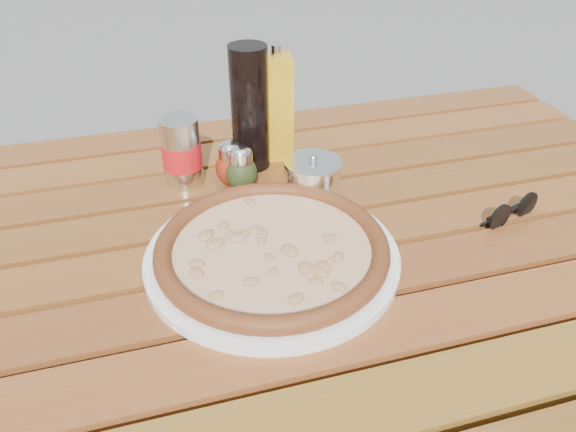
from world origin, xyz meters
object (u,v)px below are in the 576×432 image
object	(u,v)px
dark_bottle	(250,109)
sunglasses	(512,211)
parmesan_tin	(313,176)
olive_oil_cruet	(277,107)
oregano_shaker	(241,169)
soda_can	(182,152)
table	(292,278)
pepper_shaker	(231,164)
pizza	(272,248)
plate	(272,257)

from	to	relation	value
dark_bottle	sunglasses	distance (m)	0.46
parmesan_tin	olive_oil_cruet	bearing A→B (deg)	98.86
olive_oil_cruet	sunglasses	distance (m)	0.44
oregano_shaker	soda_can	distance (m)	0.11
sunglasses	oregano_shaker	bearing A→B (deg)	135.17
table	soda_can	xyz separation A→B (m)	(-0.13, 0.21, 0.13)
pepper_shaker	soda_can	bearing A→B (deg)	161.19
table	oregano_shaker	distance (m)	0.20
dark_bottle	olive_oil_cruet	bearing A→B (deg)	23.30
pizza	olive_oil_cruet	xyz separation A→B (m)	(0.09, 0.30, 0.07)
pizza	pepper_shaker	distance (m)	0.23
oregano_shaker	sunglasses	bearing A→B (deg)	-28.16
table	sunglasses	size ratio (longest dim) A/B	12.83
table	sunglasses	bearing A→B (deg)	-7.19
table	sunglasses	distance (m)	0.36
pizza	parmesan_tin	world-z (taller)	parmesan_tin
pepper_shaker	soda_can	size ratio (longest dim) A/B	0.68
plate	parmesan_tin	size ratio (longest dim) A/B	3.00
table	oregano_shaker	xyz separation A→B (m)	(-0.04, 0.16, 0.11)
soda_can	sunglasses	world-z (taller)	soda_can
soda_can	olive_oil_cruet	xyz separation A→B (m)	(0.18, 0.05, 0.04)
pizza	olive_oil_cruet	distance (m)	0.33
soda_can	table	bearing A→B (deg)	-58.20
olive_oil_cruet	soda_can	bearing A→B (deg)	-163.73
table	olive_oil_cruet	bearing A→B (deg)	79.48
parmesan_tin	table	bearing A→B (deg)	-120.78
parmesan_tin	pizza	bearing A→B (deg)	-125.01
soda_can	pepper_shaker	bearing A→B (deg)	-18.81
table	plate	distance (m)	0.10
plate	parmesan_tin	distance (m)	0.20
soda_can	olive_oil_cruet	bearing A→B (deg)	16.27
pizza	olive_oil_cruet	world-z (taller)	olive_oil_cruet
plate	pepper_shaker	world-z (taller)	pepper_shaker
table	parmesan_tin	bearing A→B (deg)	59.22
table	plate	bearing A→B (deg)	-135.50
olive_oil_cruet	sunglasses	xyz separation A→B (m)	(0.30, -0.31, -0.08)
dark_bottle	parmesan_tin	world-z (taller)	dark_bottle
olive_oil_cruet	sunglasses	bearing A→B (deg)	-46.09
soda_can	olive_oil_cruet	size ratio (longest dim) A/B	0.57
dark_bottle	soda_can	bearing A→B (deg)	-166.93
pizza	sunglasses	world-z (taller)	sunglasses
plate	oregano_shaker	size ratio (longest dim) A/B	4.39
olive_oil_cruet	sunglasses	world-z (taller)	olive_oil_cruet
table	dark_bottle	world-z (taller)	dark_bottle
table	dark_bottle	distance (m)	0.30
oregano_shaker	olive_oil_cruet	size ratio (longest dim) A/B	0.39
pizza	sunglasses	distance (m)	0.39
dark_bottle	sunglasses	xyz separation A→B (m)	(0.35, -0.29, -0.09)
pepper_shaker	sunglasses	size ratio (longest dim) A/B	0.75
table	parmesan_tin	xyz separation A→B (m)	(0.07, 0.12, 0.11)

